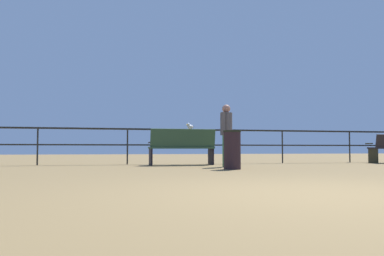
% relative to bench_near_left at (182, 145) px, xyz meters
% --- Properties ---
extents(ground_plane, '(60.00, 60.00, 0.00)m').
position_rel_bench_near_left_xyz_m(ground_plane, '(-0.20, -7.18, -0.55)').
color(ground_plane, olive).
extents(pier_railing, '(21.82, 0.05, 1.04)m').
position_rel_bench_near_left_xyz_m(pier_railing, '(-0.20, 0.89, 0.23)').
color(pier_railing, black).
rests_on(pier_railing, ground_plane).
extents(bench_near_left, '(1.79, 0.66, 0.98)m').
position_rel_bench_near_left_xyz_m(bench_near_left, '(0.00, 0.00, 0.00)').
color(bench_near_left, '#2C4A31').
rests_on(bench_near_left, ground_plane).
extents(person_at_railing, '(0.35, 0.40, 1.54)m').
position_rel_bench_near_left_xyz_m(person_at_railing, '(0.83, -1.28, 0.34)').
color(person_at_railing, '#3C7542').
rests_on(person_at_railing, ground_plane).
extents(seagull_on_rail, '(0.31, 0.28, 0.17)m').
position_rel_bench_near_left_xyz_m(seagull_on_rail, '(0.43, 0.88, 0.57)').
color(seagull_on_rail, silver).
rests_on(seagull_on_rail, pier_railing).
extents(trash_bin, '(0.39, 0.39, 0.84)m').
position_rel_bench_near_left_xyz_m(trash_bin, '(0.56, -2.47, -0.12)').
color(trash_bin, black).
rests_on(trash_bin, ground_plane).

